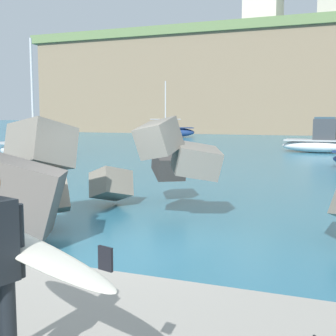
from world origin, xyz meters
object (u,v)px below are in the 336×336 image
boat_mid_left (169,132)px  boat_far_left (30,150)px  boat_near_left (320,142)px  station_building_east (264,13)px

boat_mid_left → boat_far_left: boat_far_left is taller
boat_near_left → boat_far_left: bearing=-142.1°
boat_far_left → boat_near_left: bearing=37.9°
boat_near_left → station_building_east: station_building_east is taller
boat_near_left → boat_far_left: boat_far_left is taller
station_building_east → boat_near_left: bearing=-74.2°
boat_near_left → station_building_east: size_ratio=0.60×
boat_mid_left → station_building_east: size_ratio=0.79×
boat_far_left → station_building_east: (2.78, 50.46, 16.85)m
boat_mid_left → boat_far_left: 26.78m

